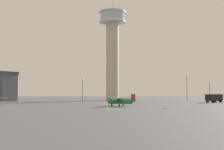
{
  "coord_description": "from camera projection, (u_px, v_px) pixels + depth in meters",
  "views": [
    {
      "loc": [
        0.53,
        -64.67,
        3.31
      ],
      "look_at": [
        0.17,
        26.77,
        8.84
      ],
      "focal_mm": 47.17,
      "sensor_mm": 36.0,
      "label": 1
    }
  ],
  "objects": [
    {
      "name": "truck_box_black",
      "position": [
        216.0,
        98.0,
        99.04
      ],
      "size": [
        6.91,
        6.21,
        2.82
      ],
      "rotation": [
        0.0,
        0.0,
        3.82
      ],
      "color": "#38383D",
      "rests_on": "ground_plane"
    },
    {
      "name": "light_post_west",
      "position": [
        84.0,
        88.0,
        107.97
      ],
      "size": [
        0.44,
        0.44,
        8.51
      ],
      "color": "#38383D",
      "rests_on": "ground_plane"
    },
    {
      "name": "light_post_east",
      "position": [
        211.0,
        89.0,
        113.66
      ],
      "size": [
        0.44,
        0.44,
        7.61
      ],
      "color": "#38383D",
      "rests_on": "ground_plane"
    },
    {
      "name": "ground_plane",
      "position": [
        111.0,
        108.0,
        64.36
      ],
      "size": [
        400.0,
        400.0,
        0.0
      ],
      "primitive_type": "plane",
      "color": "#545456"
    },
    {
      "name": "traffic_cone_near_left",
      "position": [
        166.0,
        107.0,
        60.06
      ],
      "size": [
        0.36,
        0.36,
        0.71
      ],
      "color": "black",
      "rests_on": "ground_plane"
    },
    {
      "name": "light_post_north",
      "position": [
        188.0,
        86.0,
        110.02
      ],
      "size": [
        0.44,
        0.44,
        9.82
      ],
      "color": "#38383D",
      "rests_on": "ground_plane"
    },
    {
      "name": "control_tower",
      "position": [
        114.0,
        46.0,
        130.32
      ],
      "size": [
        11.75,
        11.75,
        43.45
      ],
      "color": "#B2AD9E",
      "rests_on": "ground_plane"
    },
    {
      "name": "airplane_green",
      "position": [
        122.0,
        101.0,
        71.43
      ],
      "size": [
        7.69,
        9.62,
        2.98
      ],
      "rotation": [
        0.0,
        0.0,
        2.67
      ],
      "color": "#287A42",
      "rests_on": "ground_plane"
    }
  ]
}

